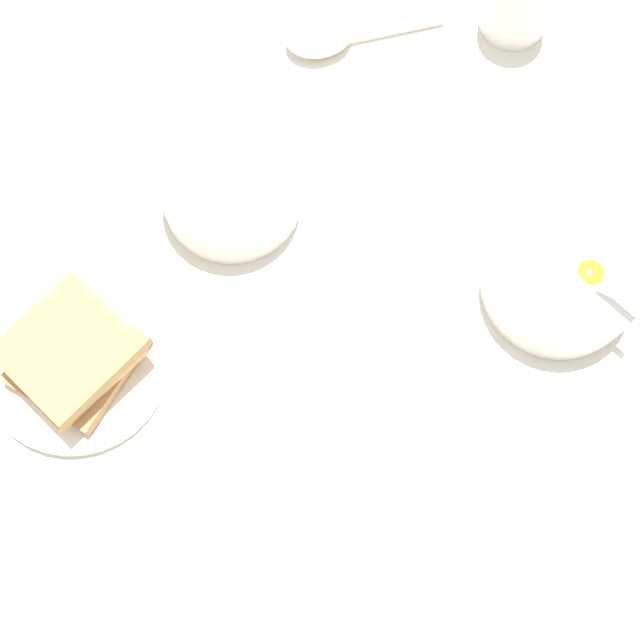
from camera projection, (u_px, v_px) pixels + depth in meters
name	position (u px, v px, depth m)	size (l,w,h in m)	color
ground_plane	(324.00, 198.00, 0.89)	(3.00, 3.00, 0.00)	silver
egg_bowl	(563.00, 278.00, 0.84)	(0.15, 0.15, 0.08)	white
toast_plate	(77.00, 364.00, 0.84)	(0.17, 0.17, 0.01)	white
toast_sandwich	(72.00, 355.00, 0.80)	(0.14, 0.14, 0.05)	tan
soup_spoon	(332.00, 34.00, 0.93)	(0.17, 0.06, 0.03)	white
congee_bowl	(231.00, 188.00, 0.86)	(0.14, 0.14, 0.05)	white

